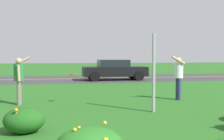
% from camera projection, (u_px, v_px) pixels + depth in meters
% --- Properties ---
extents(ground_plane, '(120.00, 120.00, 0.00)m').
position_uv_depth(ground_plane, '(69.00, 97.00, 11.43)').
color(ground_plane, '#26601E').
extents(highway_strip, '(120.00, 7.59, 0.01)m').
position_uv_depth(highway_strip, '(63.00, 79.00, 20.60)').
color(highway_strip, '#38383A').
rests_on(highway_strip, ground).
extents(highway_center_stripe, '(120.00, 0.16, 0.00)m').
position_uv_depth(highway_center_stripe, '(63.00, 79.00, 20.60)').
color(highway_center_stripe, yellow).
rests_on(highway_center_stripe, ground).
extents(daylily_clump_front_center, '(0.90, 0.80, 0.60)m').
position_uv_depth(daylily_clump_front_center, '(24.00, 120.00, 6.01)').
color(daylily_clump_front_center, '#1E5619').
rests_on(daylily_clump_front_center, ground).
extents(sign_post_by_roadside, '(0.07, 0.10, 2.36)m').
position_uv_depth(sign_post_by_roadside, '(154.00, 73.00, 8.24)').
color(sign_post_by_roadside, '#93969B').
rests_on(sign_post_by_roadside, ground).
extents(person_thrower_green_shirt, '(0.54, 0.49, 1.69)m').
position_uv_depth(person_thrower_green_shirt, '(19.00, 77.00, 9.54)').
color(person_thrower_green_shirt, '#287038').
rests_on(person_thrower_green_shirt, ground).
extents(person_catcher_white_shirt, '(0.54, 0.49, 1.71)m').
position_uv_depth(person_catcher_white_shirt, '(178.00, 74.00, 10.63)').
color(person_catcher_white_shirt, silver).
rests_on(person_catcher_white_shirt, ground).
extents(frisbee_red, '(0.24, 0.24, 0.07)m').
position_uv_depth(frisbee_red, '(73.00, 75.00, 9.66)').
color(frisbee_red, red).
extents(car_black_center_right, '(4.50, 2.00, 1.45)m').
position_uv_depth(car_black_center_right, '(114.00, 70.00, 19.61)').
color(car_black_center_right, black).
rests_on(car_black_center_right, ground).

